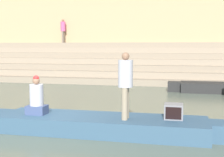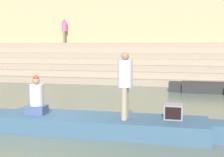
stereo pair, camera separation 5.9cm
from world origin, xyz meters
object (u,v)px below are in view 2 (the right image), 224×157
(person_standing, at_px, (125,81))
(person_rowing, at_px, (37,99))
(person_on_steps, at_px, (64,29))
(tv_set, at_px, (173,111))
(rowboat_main, at_px, (102,124))

(person_standing, bearing_deg, person_rowing, -175.72)
(person_standing, xyz_separation_m, person_on_steps, (-7.58, 15.05, 2.20))
(person_standing, distance_m, person_on_steps, 16.99)
(person_standing, height_order, person_on_steps, person_on_steps)
(person_rowing, bearing_deg, tv_set, 10.92)
(rowboat_main, height_order, person_standing, person_standing)
(person_rowing, xyz_separation_m, person_on_steps, (-5.09, 15.01, 2.76))
(rowboat_main, relative_size, person_standing, 4.11)
(rowboat_main, relative_size, person_on_steps, 3.90)
(person_standing, distance_m, person_rowing, 2.55)
(person_rowing, distance_m, tv_set, 3.72)
(rowboat_main, distance_m, person_rowing, 1.94)
(rowboat_main, height_order, tv_set, tv_set)
(rowboat_main, relative_size, tv_set, 14.85)
(person_standing, relative_size, person_rowing, 1.59)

